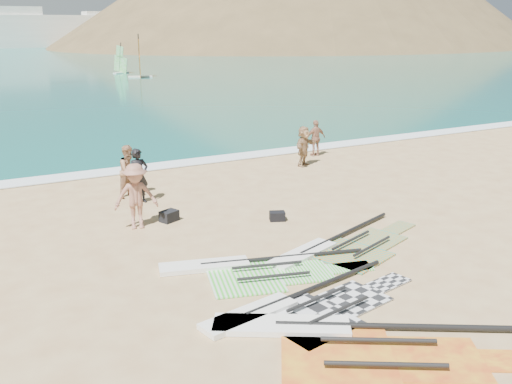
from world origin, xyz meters
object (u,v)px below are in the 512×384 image
rig_red (350,342)px  beachgoer_left (129,171)px  rig_grey (300,308)px  beachgoer_back (316,138)px  person_wetsuit (139,176)px  beachgoer_mid (136,196)px  rig_green (249,270)px  rig_orange (340,248)px  beachgoer_right (304,146)px  gear_bag_near (169,216)px  gear_bag_far (277,216)px

rig_red → beachgoer_left: size_ratio=3.15×
rig_grey → beachgoer_back: beachgoer_back is taller
person_wetsuit → beachgoer_mid: 2.54m
rig_green → rig_orange: (2.83, 0.10, 0.00)m
rig_grey → rig_orange: (2.80, 2.37, 0.00)m
rig_orange → rig_red: (-2.69, -3.97, 0.00)m
rig_grey → beachgoer_mid: (-1.50, 6.63, 0.94)m
beachgoer_right → beachgoer_mid: bearing=175.7°
gear_bag_near → beachgoer_left: (-0.26, 3.18, 0.75)m
gear_bag_far → beachgoer_left: bearing=124.4°
rig_green → beachgoer_mid: bearing=124.0°
rig_grey → rig_orange: bearing=29.1°
gear_bag_near → beachgoer_back: (9.12, 5.42, 0.66)m
rig_red → rig_orange: bearing=86.6°
beachgoer_back → beachgoer_left: bearing=16.1°
beachgoer_right → rig_orange: bearing=-147.3°
rig_green → gear_bag_far: bearing=64.6°
gear_bag_near → beachgoer_mid: beachgoer_mid is taller
beachgoer_left → beachgoer_mid: size_ratio=0.93×
rig_orange → beachgoer_back: 11.45m
rig_orange → beachgoer_right: size_ratio=3.16×
rig_orange → beachgoer_right: beachgoer_right is taller
gear_bag_near → gear_bag_far: (2.97, -1.54, -0.03)m
beachgoer_left → beachgoer_mid: beachgoer_mid is taller
rig_red → gear_bag_far: 7.23m
rig_orange → rig_red: size_ratio=0.94×
rig_orange → rig_red: 4.79m
rig_green → rig_orange: same height
rig_grey → rig_red: size_ratio=0.92×
beachgoer_mid → rig_red: bearing=-67.1°
rig_red → beachgoer_back: (8.55, 13.77, 0.78)m
rig_red → beachgoer_right: beachgoer_right is taller
rig_red → beachgoer_mid: beachgoer_mid is taller
rig_orange → person_wetsuit: (-3.46, 6.65, 0.89)m
rig_grey → gear_bag_near: 6.77m
rig_green → beachgoer_right: size_ratio=3.03×
rig_green → rig_red: rig_red is taller
gear_bag_far → beachgoer_right: (4.61, 5.61, 0.72)m
rig_red → person_wetsuit: bearing=124.9°
rig_red → rig_grey: bearing=124.8°
rig_green → gear_bag_far: size_ratio=11.05×
rig_orange → beachgoer_back: beachgoer_back is taller
rig_orange → beachgoer_mid: bearing=115.4°
beachgoer_mid → beachgoer_right: bearing=37.8°
gear_bag_near → beachgoer_back: beachgoer_back is taller
rig_orange → person_wetsuit: bearing=97.6°
gear_bag_far → beachgoer_mid: size_ratio=0.24×
beachgoer_back → gear_bag_near: bearing=33.4°
beachgoer_back → rig_green: bearing=51.4°
rig_green → beachgoer_left: (-0.69, 7.67, 0.87)m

